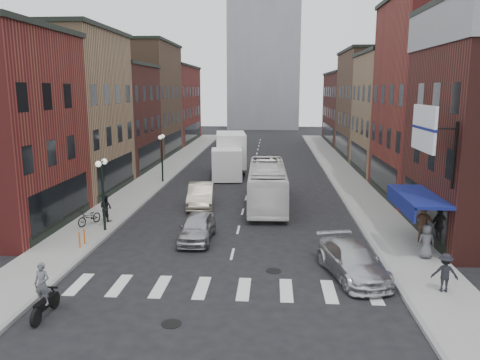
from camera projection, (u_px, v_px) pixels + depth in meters
The scene contains 31 objects.
ground at pixel (231, 262), 21.75m from camera, with size 160.00×160.00×0.00m, color black.
sidewalk_left at pixel (161, 174), 43.85m from camera, with size 3.00×74.00×0.15m, color gray.
sidewalk_right at pixel (344, 176), 42.70m from camera, with size 3.00×74.00×0.15m, color gray.
curb_left at pixel (177, 175), 43.76m from camera, with size 0.20×74.00×0.16m, color gray.
curb_right at pixel (328, 177), 42.82m from camera, with size 0.20×74.00×0.16m, color gray.
crosswalk_stripes at pixel (224, 289), 18.81m from camera, with size 12.00×2.20×0.01m, color silver.
bldg_left_mid_a at pixel (49, 112), 35.29m from camera, with size 10.30×10.20×12.30m.
bldg_left_mid_b at pixel (98, 118), 45.27m from camera, with size 10.30×10.20×10.30m.
bldg_left_far_a at pixel (131, 99), 55.75m from camera, with size 10.30×12.20×13.30m.
bldg_left_far_b at pixel (159, 104), 69.65m from camera, with size 10.30×16.20×11.30m.
bldg_right_mid_a at pixel (458, 100), 33.07m from camera, with size 10.30×10.20×14.30m.
bldg_right_mid_b at pixel (415, 114), 43.15m from camera, with size 10.30×10.20×11.30m.
bldg_right_far_a at pixel (387, 104), 53.83m from camera, with size 10.30×12.20×12.30m.
bldg_right_far_b at pixel (363, 108), 67.73m from camera, with size 10.30×16.20×10.30m.
awning_blue at pixel (414, 197), 23.09m from camera, with size 1.80×5.00×0.78m.
billboard_sign at pixel (426, 130), 20.48m from camera, with size 1.52×3.00×3.70m.
distant_tower at pixel (265, 2), 93.33m from camera, with size 14.00×14.00×50.00m, color #9399A0.
streetlamp_near at pixel (102, 181), 25.60m from camera, with size 0.32×1.22×4.11m.
streetlamp_far at pixel (162, 149), 39.31m from camera, with size 0.32×1.22×4.11m.
bike_rack at pixel (82, 238), 23.43m from camera, with size 0.08×0.68×0.80m.
box_truck at pixel (230, 155), 43.32m from camera, with size 3.29×8.96×3.80m.
motorcycle_rider at pixel (43, 292), 16.26m from camera, with size 0.58×1.99×2.03m.
transit_bus at pixel (267, 184), 32.14m from camera, with size 2.45×10.48×2.92m, color white.
sedan_left_near at pixel (197, 227), 24.69m from camera, with size 1.68×4.18×1.42m, color #A8A8AD.
sedan_left_far at pixel (201, 195), 31.78m from camera, with size 1.66×4.77×1.57m, color beige.
curb_car at pixel (352, 261), 19.89m from camera, with size 1.95×4.79×1.39m, color silver.
parked_bicycle at pixel (89, 217), 27.05m from camera, with size 0.61×1.74×0.91m, color black.
ped_left_solo at pixel (106, 208), 27.77m from camera, with size 0.77×0.44×1.59m, color black.
ped_right_a at pixel (445, 273), 18.07m from camera, with size 0.99×0.49×1.53m, color black.
ped_right_b at pixel (423, 225), 23.76m from camera, with size 1.12×0.56×1.92m, color #8A6046.
ped_right_c at pixel (426, 241), 21.65m from camera, with size 0.78×0.51×1.60m, color #54555B.
Camera 1 is at (1.86, -20.54, 7.90)m, focal length 35.00 mm.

